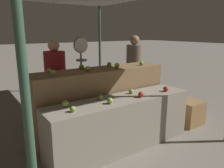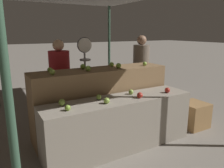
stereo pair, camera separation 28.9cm
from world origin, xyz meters
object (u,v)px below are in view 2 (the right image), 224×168
object	(u,v)px
person_customer_left	(141,66)
wooden_crate_side	(193,115)
produce_scale	(85,61)
person_vendor_at_scale	(60,76)

from	to	relation	value
person_customer_left	wooden_crate_side	distance (m)	1.65
produce_scale	wooden_crate_side	xyz separation A→B (m)	(1.61, -1.21, -0.95)
produce_scale	person_vendor_at_scale	xyz separation A→B (m)	(-0.42, 0.24, -0.28)
produce_scale	person_customer_left	distance (m)	1.55
person_vendor_at_scale	person_customer_left	bearing A→B (deg)	174.31
produce_scale	person_customer_left	world-z (taller)	person_customer_left
produce_scale	wooden_crate_side	distance (m)	2.23
produce_scale	person_customer_left	xyz separation A→B (m)	(1.51, 0.27, -0.24)
person_customer_left	wooden_crate_side	bearing A→B (deg)	73.21
wooden_crate_side	person_vendor_at_scale	bearing A→B (deg)	144.31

